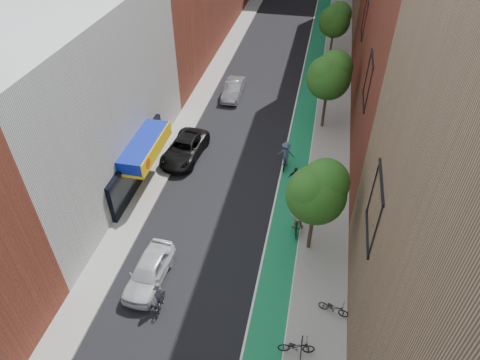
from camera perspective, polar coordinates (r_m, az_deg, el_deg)
The scene contains 16 objects.
bike_lane at distance 39.43m, azimuth 8.66°, elevation 8.78°, with size 2.00×68.00×0.01m, color #147042.
sidewalk_left at distance 40.91m, azimuth -5.60°, elevation 10.38°, with size 2.00×68.00×0.15m, color gray.
sidewalk_right at distance 39.40m, azimuth 12.31°, elevation 8.38°, with size 3.00×68.00×0.15m, color gray.
building_left_white at distance 30.61m, azimuth -21.91°, elevation 9.58°, with size 8.00×20.00×12.00m, color silver.
tree_near at distance 23.63m, azimuth 10.30°, elevation -1.43°, with size 3.40×3.36×6.42m.
tree_mid at distance 35.39m, azimuth 11.87°, elevation 13.61°, with size 3.55×3.53×6.74m.
tree_far at distance 48.55m, azimuth 12.58°, elevation 20.21°, with size 3.30×3.25×6.21m.
parked_car_white at distance 24.97m, azimuth -12.04°, elevation -11.81°, with size 1.78×4.41×1.50m, color silver.
parked_car_black at distance 33.36m, azimuth -7.39°, elevation 4.14°, with size 2.49×5.41×1.50m, color black.
parked_car_silver at distance 41.44m, azimuth -0.87°, elevation 12.02°, with size 1.56×4.49×1.48m, color gray.
cyclist_lead at distance 23.85m, azimuth -10.71°, elevation -15.40°, with size 0.70×1.67×1.94m.
cyclist_lane_near at distance 27.10m, azimuth 7.59°, elevation -5.31°, with size 0.97×1.89×2.23m.
cyclist_lane_mid at distance 30.07m, azimuth 7.32°, elevation -0.40°, with size 1.02×1.84×2.04m.
cyclist_lane_far at distance 32.01m, azimuth 6.12°, elevation 3.20°, with size 1.25×1.62×2.22m.
parked_bike_near at distance 22.26m, azimuth 7.53°, elevation -21.13°, with size 0.63×1.80×0.95m, color black.
parked_bike_far at distance 23.78m, azimuth 12.38°, elevation -16.30°, with size 0.57×1.62×0.85m, color black.
Camera 1 is at (5.08, -8.01, 19.93)m, focal length 32.00 mm.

